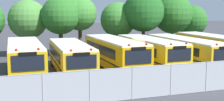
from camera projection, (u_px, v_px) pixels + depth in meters
The scene contains 16 objects.
ground_plane at pixel (132, 67), 26.51m from camera, with size 160.00×160.00×0.00m, color #38383D.
school_bus_0 at pixel (25, 57), 23.25m from camera, with size 2.57×9.67×2.72m.
school_bus_1 at pixel (70, 56), 24.34m from camera, with size 2.78×9.40×2.52m.
school_bus_2 at pixel (114, 52), 25.67m from camera, with size 2.75×10.04×2.74m.
school_bus_3 at pixel (150, 51), 27.03m from camera, with size 2.76×9.92×2.63m.
school_bus_4 at pixel (185, 50), 28.13m from camera, with size 2.83×11.17×2.55m.
school_bus_5 at pixel (216, 47), 29.39m from camera, with size 2.60×11.02×2.67m.
tree_1 at pixel (28, 20), 32.26m from camera, with size 4.25×4.25×6.14m.
tree_2 at pixel (60, 15), 31.71m from camera, with size 4.08×4.08×6.50m.
tree_3 at pixel (79, 13), 33.18m from camera, with size 3.87×3.81×6.52m.
tree_4 at pixel (119, 19), 35.67m from camera, with size 4.23×4.23×5.96m.
tree_5 at pixel (144, 11), 34.54m from camera, with size 4.74×4.74×7.21m.
tree_6 at pixel (172, 14), 37.70m from camera, with size 5.05×5.05×7.07m.
tree_7 at pixel (193, 21), 39.57m from camera, with size 4.08×4.08×5.62m.
chainlink_fence at pixel (189, 78), 18.23m from camera, with size 22.60×0.07×1.93m.
traffic_cone at pixel (185, 82), 19.99m from camera, with size 0.43×0.43×0.56m, color #EA5914.
Camera 1 is at (-10.11, -24.06, 5.22)m, focal length 47.83 mm.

